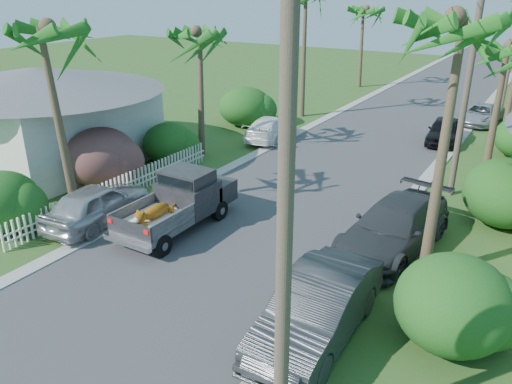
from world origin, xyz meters
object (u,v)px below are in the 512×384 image
Objects in this scene: parked_car_rn at (318,309)px; palm_r_a at (463,20)px; palm_r_b at (508,47)px; parked_car_lf at (271,128)px; palm_l_d at (364,9)px; parked_car_rd at (481,114)px; house_left at (41,119)px; palm_l_b at (198,32)px; parked_car_ln at (98,204)px; utility_pole_a at (285,239)px; utility_pole_b at (467,86)px; pickup_truck at (183,200)px; palm_l_a at (44,28)px; utility_pole_c at (512,48)px; parked_car_rf at (444,131)px; parked_car_rm at (394,227)px.

parked_car_rn is 8.14m from palm_r_a.
parked_car_lf is at bearing 174.69° from palm_r_b.
palm_r_b is (13.10, -19.00, -0.49)m from palm_l_d.
parked_car_rd is 0.96× the size of parked_car_lf.
house_left reaches higher than parked_car_rn.
palm_l_d is at bearing 89.22° from palm_l_b.
utility_pole_a is (10.60, -5.23, 3.84)m from parked_car_ln.
parked_car_rn is at bearing -17.28° from house_left.
palm_r_a is 7.58m from utility_pole_b.
pickup_truck is at bearing -57.52° from palm_l_b.
parked_car_rn is 12.61m from palm_l_a.
palm_r_b is at bearing 49.29° from pickup_truck.
palm_l_d is 1.07× the size of palm_r_b.
utility_pole_c reaches higher than palm_l_b.
palm_l_d is (-0.30, 31.00, -0.49)m from palm_l_a.
utility_pole_a is (11.80, -5.00, -2.33)m from palm_l_a.
parked_car_ln is 0.58× the size of palm_l_d.
utility_pole_b is (2.00, -7.62, 3.91)m from parked_car_rf.
palm_l_d reaches higher than parked_car_rd.
utility_pole_c is at bearing 52.22° from palm_l_b.
parked_car_rd is at bearing 64.82° from palm_l_a.
parked_car_rn is 26.80m from utility_pole_c.
parked_car_lf is 16.58m from palm_r_a.
palm_r_a is at bearing 69.75° from parked_car_rn.
parked_car_rd is at bearing 98.40° from parked_car_rm.
utility_pole_c is (0.91, 1.83, 3.99)m from parked_car_rd.
parked_car_rf is at bearing 60.91° from palm_l_a.
palm_l_d is at bearing -92.03° from parked_car_ln.
parked_car_rm is 0.77× the size of palm_r_b.
parked_car_ln is at bearing 153.76° from utility_pole_a.
parked_car_rm is 29.86m from palm_l_d.
house_left is (-10.80, 2.23, 1.11)m from pickup_truck.
palm_r_a is 8.51m from utility_pole_a.
parked_car_lf is (-9.69, -10.09, 0.05)m from parked_car_rd.
parked_car_ln is (-8.60, -17.39, 0.07)m from parked_car_rf.
palm_l_b is 22.00m from palm_l_d.
parked_car_rd is 0.57× the size of palm_l_d.
parked_car_rd is 14.85m from palm_l_d.
utility_pole_a reaches higher than parked_car_lf.
parked_car_rd is 28.46m from utility_pole_a.
palm_l_a is 0.91× the size of utility_pole_b.
utility_pole_c reaches higher than parked_car_rd.
parked_car_lf is 0.51× the size of house_left.
utility_pole_c is (-1.00, 13.00, -1.35)m from palm_r_b.
parked_car_rf is 0.53× the size of palm_l_d.
palm_r_b is at bearing -67.58° from parked_car_rf.
palm_l_d is (-1.50, 17.92, 5.78)m from parked_car_lf.
utility_pole_b is (0.91, -13.17, 3.99)m from parked_car_rd.
palm_l_b is 20.30m from utility_pole_c.
parked_car_rf is 14.57m from palm_l_b.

